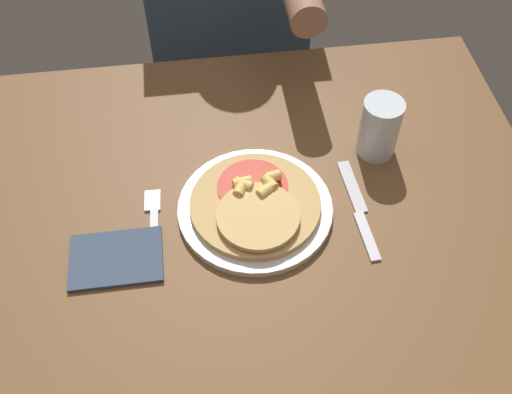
{
  "coord_description": "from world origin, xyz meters",
  "views": [
    {
      "loc": [
        -0.08,
        -0.61,
        1.58
      ],
      "look_at": [
        0.0,
        0.01,
        0.77
      ],
      "focal_mm": 42.0,
      "sensor_mm": 36.0,
      "label": 1
    }
  ],
  "objects_px": {
    "dining_table": "(256,252)",
    "knife": "(359,210)",
    "drinking_glass": "(380,128)",
    "plate": "(256,209)",
    "fork": "(153,224)",
    "pizza": "(256,204)"
  },
  "relations": [
    {
      "from": "pizza",
      "to": "knife",
      "type": "relative_size",
      "value": 1.03
    },
    {
      "from": "pizza",
      "to": "drinking_glass",
      "type": "relative_size",
      "value": 1.93
    },
    {
      "from": "pizza",
      "to": "drinking_glass",
      "type": "height_order",
      "value": "drinking_glass"
    },
    {
      "from": "dining_table",
      "to": "pizza",
      "type": "height_order",
      "value": "pizza"
    },
    {
      "from": "dining_table",
      "to": "drinking_glass",
      "type": "relative_size",
      "value": 8.96
    },
    {
      "from": "dining_table",
      "to": "knife",
      "type": "distance_m",
      "value": 0.21
    },
    {
      "from": "dining_table",
      "to": "plate",
      "type": "bearing_deg",
      "value": 83.99
    },
    {
      "from": "knife",
      "to": "drinking_glass",
      "type": "relative_size",
      "value": 1.88
    },
    {
      "from": "dining_table",
      "to": "drinking_glass",
      "type": "bearing_deg",
      "value": 27.69
    },
    {
      "from": "fork",
      "to": "knife",
      "type": "xyz_separation_m",
      "value": [
        0.36,
        -0.02,
        0.0
      ]
    },
    {
      "from": "dining_table",
      "to": "drinking_glass",
      "type": "xyz_separation_m",
      "value": [
        0.25,
        0.13,
        0.17
      ]
    },
    {
      "from": "fork",
      "to": "knife",
      "type": "height_order",
      "value": "same"
    },
    {
      "from": "knife",
      "to": "dining_table",
      "type": "bearing_deg",
      "value": 176.53
    },
    {
      "from": "dining_table",
      "to": "fork",
      "type": "bearing_deg",
      "value": 177.87
    },
    {
      "from": "pizza",
      "to": "knife",
      "type": "distance_m",
      "value": 0.18
    },
    {
      "from": "pizza",
      "to": "knife",
      "type": "bearing_deg",
      "value": -6.4
    },
    {
      "from": "knife",
      "to": "drinking_glass",
      "type": "bearing_deg",
      "value": 65.23
    },
    {
      "from": "plate",
      "to": "knife",
      "type": "bearing_deg",
      "value": -7.64
    },
    {
      "from": "fork",
      "to": "knife",
      "type": "relative_size",
      "value": 0.8
    },
    {
      "from": "knife",
      "to": "drinking_glass",
      "type": "height_order",
      "value": "drinking_glass"
    },
    {
      "from": "dining_table",
      "to": "plate",
      "type": "distance_m",
      "value": 0.12
    },
    {
      "from": "knife",
      "to": "fork",
      "type": "bearing_deg",
      "value": 177.2
    }
  ]
}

